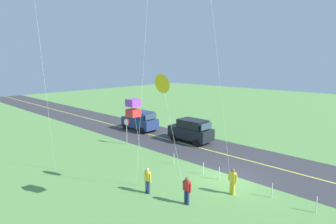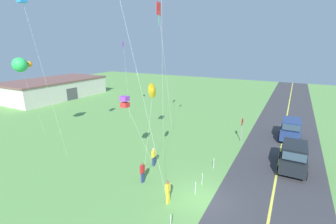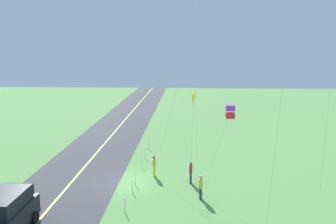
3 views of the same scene
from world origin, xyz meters
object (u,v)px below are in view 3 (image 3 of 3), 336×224
(person_adult_near, at_px, (154,165))
(kite_yellow_high, at_px, (230,112))
(person_child_watcher, at_px, (201,186))
(person_adult_companion, at_px, (191,172))
(kite_blue_mid, at_px, (193,96))
(car_suv_foreground, at_px, (4,215))

(person_adult_near, height_order, kite_yellow_high, kite_yellow_high)
(person_child_watcher, bearing_deg, kite_yellow_high, 28.67)
(person_adult_companion, relative_size, kite_yellow_high, 0.27)
(person_adult_near, bearing_deg, kite_blue_mid, 174.55)
(kite_blue_mid, height_order, kite_yellow_high, kite_blue_mid)
(person_adult_near, bearing_deg, car_suv_foreground, 92.55)
(person_child_watcher, distance_m, kite_blue_mid, 5.80)
(person_child_watcher, xyz_separation_m, kite_yellow_high, (-1.10, 1.86, 4.69))
(person_child_watcher, relative_size, kite_blue_mid, 0.22)
(person_adult_near, distance_m, person_child_watcher, 5.05)
(person_child_watcher, height_order, kite_blue_mid, kite_blue_mid)
(person_adult_near, relative_size, person_child_watcher, 1.00)
(person_adult_companion, xyz_separation_m, kite_blue_mid, (1.76, 0.06, 5.72))
(person_child_watcher, bearing_deg, person_adult_near, 129.84)
(car_suv_foreground, xyz_separation_m, person_adult_near, (-8.66, 6.92, -0.29))
(car_suv_foreground, xyz_separation_m, person_adult_companion, (-7.44, 9.68, -0.29))
(car_suv_foreground, bearing_deg, person_adult_near, 141.38)
(kite_yellow_high, bearing_deg, car_suv_foreground, -63.71)
(person_adult_companion, distance_m, person_child_watcher, 2.61)
(person_adult_near, distance_m, kite_yellow_high, 7.51)
(car_suv_foreground, relative_size, kite_blue_mid, 0.61)
(car_suv_foreground, height_order, person_adult_near, car_suv_foreground)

